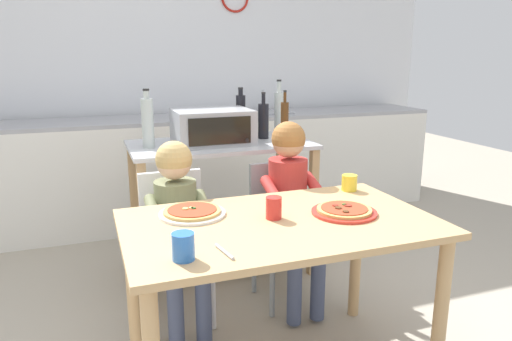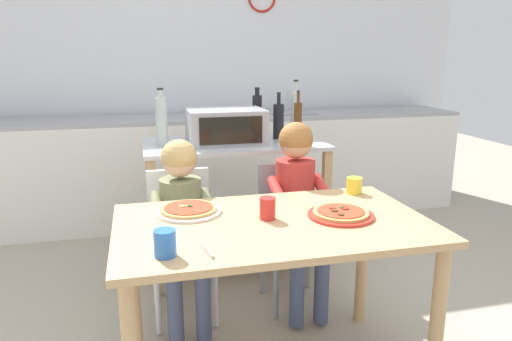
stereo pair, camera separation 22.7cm
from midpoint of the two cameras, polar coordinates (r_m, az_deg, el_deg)
The scene contains 21 objects.
ground_plane at distance 3.26m, azimuth -6.63°, elevation -12.56°, with size 10.48×10.48×0.00m, color #A89E8C.
back_wall_tiled at distance 4.53m, azimuth -12.05°, elevation 12.37°, with size 5.24×0.14×2.70m.
kitchen_counter at distance 4.24m, azimuth -10.64°, elevation 0.16°, with size 4.72×0.60×1.12m.
kitchen_island_cart at distance 3.16m, azimuth -6.26°, elevation -1.78°, with size 1.16×0.64×0.88m.
toaster_oven at distance 3.05m, azimuth -7.37°, elevation 5.20°, with size 0.48×0.37×0.22m.
bottle_clear_vinegar at distance 3.03m, azimuth 1.30°, elevation 5.82°, with size 0.05×0.05×0.34m.
bottle_dark_olive_oil at distance 3.34m, azimuth -3.80°, elevation 6.70°, with size 0.07×0.07×0.33m.
bottle_slim_sauce at distance 3.34m, azimuth 0.78°, elevation 6.98°, with size 0.06×0.06×0.39m.
bottle_tall_green_wine at distance 2.99m, azimuth -15.00°, elevation 5.60°, with size 0.07×0.07×0.36m.
bottle_squat_spirits at distance 3.22m, azimuth -1.13°, elevation 6.03°, with size 0.07×0.07×0.31m.
dining_table at distance 2.08m, azimuth -0.30°, elevation -8.87°, with size 1.33×0.79×0.75m.
dining_chair_left at distance 2.67m, azimuth -12.10°, elevation -7.69°, with size 0.36×0.36×0.81m.
dining_chair_right at distance 2.82m, azimuth 0.94°, elevation -6.18°, with size 0.36×0.36×0.81m.
child_in_olive_shirt at distance 2.50m, azimuth -11.89°, elevation -5.10°, with size 0.32×0.42×1.00m.
child_in_red_shirt at distance 2.65m, azimuth 1.86°, elevation -2.87°, with size 0.32×0.42×1.06m.
pizza_plate_white at distance 2.14m, azimuth -10.69°, elevation -4.99°, with size 0.29×0.29×0.03m.
pizza_plate_red_rimmed at distance 2.14m, azimuth 7.54°, elevation -4.87°, with size 0.29×0.29×0.03m.
drinking_cup_yellow at distance 2.49m, azimuth 8.58°, elevation -1.49°, with size 0.08×0.08×0.08m, color yellow.
drinking_cup_blue at distance 1.69m, azimuth -12.58°, elevation -8.95°, with size 0.08×0.08×0.10m, color blue.
drinking_cup_red at distance 2.05m, azimuth -1.04°, elevation -4.55°, with size 0.07×0.07×0.10m, color red.
serving_spoon at distance 1.73m, azimuth -7.61°, elevation -9.68°, with size 0.01×0.01×0.14m, color #B7BABF.
Camera 1 is at (-0.75, -1.77, 1.45)m, focal length 33.39 mm.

